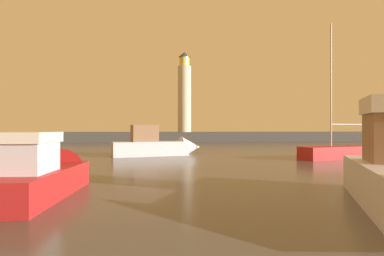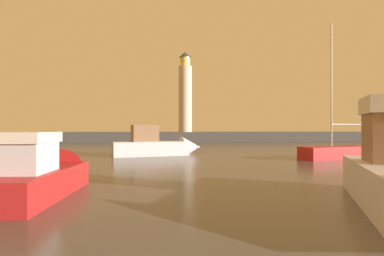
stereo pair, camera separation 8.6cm
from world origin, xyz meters
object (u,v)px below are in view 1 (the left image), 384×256
Objects in this scene: lighthouse at (184,94)px; motorboat_3 at (48,173)px; sailboat_moored at (337,152)px; mooring_buoy at (35,151)px; motorboat_1 at (159,145)px.

motorboat_3 is (-8.92, -46.78, -8.45)m from lighthouse.
mooring_buoy is (-25.04, 4.27, -0.04)m from sailboat_moored.
sailboat_moored is (18.56, 11.06, -0.14)m from motorboat_3.
lighthouse is 37.98m from sailboat_moored.
motorboat_1 reaches higher than motorboat_3.
mooring_buoy is at bearing 170.33° from sailboat_moored.
sailboat_moored is (14.34, -4.61, -0.33)m from motorboat_1.
mooring_buoy is (-10.70, -0.34, -0.38)m from motorboat_1.
motorboat_1 is at bearing 162.17° from sailboat_moored.
lighthouse is at bearing 81.40° from motorboat_1.
lighthouse is 32.52m from motorboat_1.
sailboat_moored is at bearing -9.67° from mooring_buoy.
lighthouse is 1.43× the size of sailboat_moored.
sailboat_moored is at bearing -17.83° from motorboat_1.
motorboat_3 is at bearing -67.09° from mooring_buoy.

